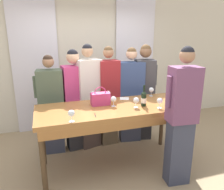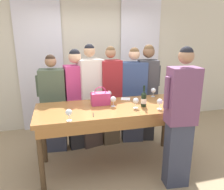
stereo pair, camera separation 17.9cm
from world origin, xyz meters
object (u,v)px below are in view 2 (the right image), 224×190
Objects in this scene: guest_olive_jacket at (54,104)px; guest_beige_cap at (147,92)px; guest_pink_top at (77,99)px; guest_cream_sweater at (91,97)px; guest_navy_coat at (133,96)px; wine_glass_back_mid at (109,94)px; guest_striped_shirt at (111,96)px; wine_glass_center_mid at (160,102)px; handbag at (100,98)px; wine_glass_center_left at (69,113)px; wine_glass_back_left at (153,91)px; tasting_bar at (114,113)px; wine_glass_front_mid at (136,101)px; wine_bottle at (144,99)px; wine_glass_front_right at (94,94)px; wine_glass_front_left at (173,97)px; wine_glass_center_right at (113,99)px; host_pouring at (180,119)px.

guest_beige_cap is (1.68, 0.00, 0.09)m from guest_olive_jacket.
guest_pink_top is 0.96× the size of guest_cream_sweater.
guest_navy_coat is (0.78, -0.00, -0.04)m from guest_cream_sweater.
guest_pink_top is (-0.47, 0.39, -0.17)m from wine_glass_back_mid.
wine_glass_center_mid is at bearing -65.04° from guest_striped_shirt.
handbag is at bearing -141.18° from guest_navy_coat.
guest_striped_shirt reaches higher than wine_glass_center_left.
guest_beige_cap is (1.05, -0.00, 0.01)m from guest_cream_sweater.
wine_glass_back_left is 1.08m from guest_cream_sweater.
tasting_bar is 14.86× the size of wine_glass_back_mid.
wine_glass_front_mid is 1.00× the size of wine_glass_back_mid.
guest_striped_shirt is (-0.28, 0.82, -0.16)m from wine_bottle.
wine_glass_front_right is 1.00× the size of wine_glass_center_left.
guest_cream_sweater is (-0.64, 0.82, -0.16)m from wine_bottle.
wine_glass_front_mid is 1.00× the size of wine_glass_back_left.
wine_bottle is 0.23m from wine_glass_center_mid.
wine_glass_front_left is 1.00× the size of wine_glass_back_left.
guest_striped_shirt is (-0.76, 0.80, -0.15)m from wine_glass_front_left.
wine_glass_back_left is 0.08× the size of guest_cream_sweater.
handbag is at bearing -40.63° from guest_olive_jacket.
wine_glass_center_right is (-0.42, 0.12, -0.01)m from wine_bottle.
tasting_bar is 1.12m from guest_beige_cap.
wine_glass_center_right is at bearing -36.69° from handbag.
guest_cream_sweater is (-0.06, 0.59, -0.14)m from handbag.
tasting_bar is at bearing -73.59° from guest_cream_sweater.
guest_striped_shirt is (0.30, 0.59, -0.15)m from handbag.
wine_glass_front_mid is at bearing -80.09° from guest_striped_shirt.
guest_olive_jacket reaches higher than wine_glass_front_mid.
wine_glass_center_right is 1.10m from guest_beige_cap.
wine_glass_front_right is 1.38m from host_pouring.
wine_glass_front_left is at bearing -24.58° from guest_olive_jacket.
tasting_bar is 1.26× the size of guest_navy_coat.
wine_bottle reaches higher than wine_glass_back_left.
wine_glass_front_left and wine_glass_front_right have the same top height.
tasting_bar is at bearing -92.06° from wine_glass_center_right.
guest_pink_top is 0.94× the size of host_pouring.
wine_glass_back_mid is at bearing -9.24° from wine_glass_front_right.
guest_navy_coat is at bearing 91.92° from wine_glass_center_mid.
tasting_bar is 0.30m from handbag.
handbag is 0.93m from guest_olive_jacket.
guest_striped_shirt reaches higher than wine_glass_back_left.
tasting_bar is 0.37m from wine_glass_front_mid.
guest_beige_cap reaches higher than wine_glass_back_mid.
handbag is at bearing 168.64° from wine_glass_front_left.
host_pouring reaches higher than guest_olive_jacket.
wine_glass_back_mid is at bearing 133.18° from wine_bottle.
wine_glass_back_left is at bearing 73.34° from wine_glass_center_mid.
wine_glass_front_left is 0.98m from wine_glass_back_mid.
wine_glass_center_right is at bearing 87.94° from tasting_bar.
guest_cream_sweater is 1.05m from guest_beige_cap.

